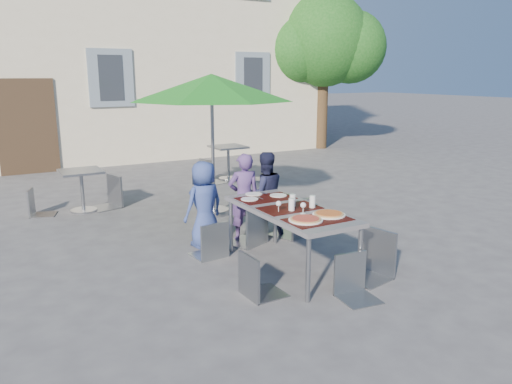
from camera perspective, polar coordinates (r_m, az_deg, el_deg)
ground at (r=6.49m, az=1.10°, el=-7.31°), size 90.00×90.00×0.00m
tree at (r=16.02m, az=7.82°, el=16.63°), size 3.60×3.00×4.70m
dining_table at (r=5.88m, az=3.87°, el=-2.37°), size 0.80×1.85×0.76m
pizza_near_left at (r=5.37m, az=5.69°, el=-3.12°), size 0.37×0.37×0.03m
pizza_near_right at (r=5.60m, az=8.32°, el=-2.50°), size 0.37×0.37×0.03m
glassware at (r=5.81m, az=4.74°, el=-1.24°), size 0.51×0.39×0.15m
place_settings at (r=6.40m, az=0.56°, el=-0.46°), size 0.68×0.44×0.01m
child_0 at (r=6.72m, az=-5.93°, el=-1.39°), size 0.64×0.48×1.17m
child_1 at (r=6.94m, az=-1.40°, el=-0.59°), size 0.50×0.38×1.23m
child_2 at (r=7.17m, az=1.01°, el=-0.21°), size 0.65×0.45×1.22m
chair_0 at (r=6.29m, az=-5.19°, el=-2.96°), size 0.44×0.44×0.90m
chair_1 at (r=6.73m, az=-0.58°, el=-1.07°), size 0.60×0.60×1.04m
chair_2 at (r=7.09m, az=4.57°, el=-0.33°), size 0.60×0.61×1.04m
chair_3 at (r=5.17m, az=0.09°, el=-6.55°), size 0.42×0.41×0.90m
chair_4 at (r=5.81m, az=13.40°, el=-3.74°), size 0.55×0.54×1.04m
chair_5 at (r=5.28m, az=11.34°, el=-6.67°), size 0.43×0.43×0.87m
patio_umbrella at (r=8.08m, az=-5.10°, el=11.71°), size 2.64×2.64×2.29m
cafe_table_0 at (r=8.91m, az=-19.29°, el=0.86°), size 0.67×0.67×0.72m
bg_chair_l_0 at (r=8.94m, az=-23.91°, el=0.60°), size 0.48×0.48×0.85m
bg_chair_r_0 at (r=9.05m, az=-16.57°, el=2.19°), size 0.58×0.58×1.06m
cafe_table_1 at (r=11.05m, az=-3.19°, el=4.07°), size 0.70×0.70×0.75m
bg_chair_l_1 at (r=10.65m, az=-5.23°, el=4.14°), size 0.56×0.55×1.02m
bg_chair_r_1 at (r=11.05m, az=0.94°, el=4.41°), size 0.57×0.57×0.98m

